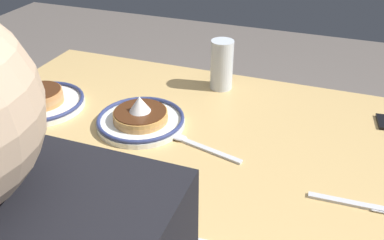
# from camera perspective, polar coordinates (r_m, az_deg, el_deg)

# --- Properties ---
(dining_table) EXTENTS (1.24, 0.80, 0.73)m
(dining_table) POSITION_cam_1_polar(r_m,az_deg,el_deg) (1.06, -0.17, -6.11)
(dining_table) COLOR tan
(dining_table) RESTS_ON ground_plane
(plate_near_main) EXTENTS (0.23, 0.23, 0.05)m
(plate_near_main) POSITION_cam_1_polar(r_m,az_deg,el_deg) (1.22, -19.89, 2.48)
(plate_near_main) COLOR white
(plate_near_main) RESTS_ON dining_table
(plate_center_pancakes) EXTENTS (0.23, 0.23, 0.08)m
(plate_center_pancakes) POSITION_cam_1_polar(r_m,az_deg,el_deg) (1.07, -7.04, 0.25)
(plate_center_pancakes) COLOR white
(plate_center_pancakes) RESTS_ON dining_table
(drinking_glass) EXTENTS (0.07, 0.07, 0.15)m
(drinking_glass) POSITION_cam_1_polar(r_m,az_deg,el_deg) (1.24, 4.08, 7.22)
(drinking_glass) COLOR silver
(drinking_glass) RESTS_ON dining_table
(butter_knife) EXTENTS (0.21, 0.03, 0.01)m
(butter_knife) POSITION_cam_1_polar(r_m,az_deg,el_deg) (0.90, 22.35, -10.78)
(butter_knife) COLOR silver
(butter_knife) RESTS_ON dining_table
(tea_spoon) EXTENTS (0.19, 0.06, 0.01)m
(tea_spoon) POSITION_cam_1_polar(r_m,az_deg,el_deg) (0.99, 0.53, -3.37)
(tea_spoon) COLOR silver
(tea_spoon) RESTS_ON dining_table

